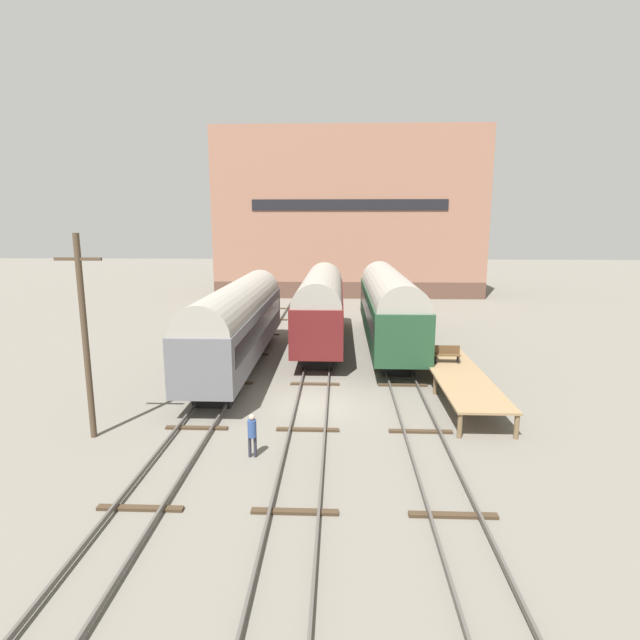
% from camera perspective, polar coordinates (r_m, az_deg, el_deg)
% --- Properties ---
extents(ground_plane, '(200.00, 200.00, 0.00)m').
position_cam_1_polar(ground_plane, '(23.93, -0.95, -9.68)').
color(ground_plane, '#6B665B').
extents(track_left, '(2.60, 60.00, 0.26)m').
position_cam_1_polar(track_left, '(24.57, -11.97, -9.02)').
color(track_left, '#4C4742').
rests_on(track_left, ground).
extents(track_middle, '(2.60, 60.00, 0.26)m').
position_cam_1_polar(track_middle, '(23.88, -0.95, -9.36)').
color(track_middle, '#4C4742').
rests_on(track_middle, ground).
extents(track_right, '(2.60, 60.00, 0.26)m').
position_cam_1_polar(track_right, '(24.08, 10.30, -9.37)').
color(track_right, '#4C4742').
rests_on(track_right, ground).
extents(train_car_maroon, '(3.05, 15.78, 5.26)m').
position_cam_1_polar(train_car_maroon, '(34.77, 0.14, 1.92)').
color(train_car_maroon, black).
rests_on(train_car_maroon, ground).
extents(train_car_green, '(3.13, 17.71, 5.33)m').
position_cam_1_polar(train_car_green, '(34.53, 7.84, 1.81)').
color(train_car_green, black).
rests_on(train_car_green, ground).
extents(train_car_grey, '(2.92, 16.93, 5.10)m').
position_cam_1_polar(train_car_grey, '(29.55, -9.33, 0.01)').
color(train_car_grey, black).
rests_on(train_car_grey, ground).
extents(station_platform, '(2.54, 10.75, 1.12)m').
position_cam_1_polar(station_platform, '(25.95, 15.52, -6.05)').
color(station_platform, '#8C704C').
rests_on(station_platform, ground).
extents(bench, '(1.40, 0.40, 0.91)m').
position_cam_1_polar(bench, '(27.57, 14.29, -3.73)').
color(bench, brown).
rests_on(bench, station_platform).
extents(person_worker, '(0.32, 0.32, 1.65)m').
position_cam_1_polar(person_worker, '(18.76, -7.77, -12.52)').
color(person_worker, '#282833').
rests_on(person_worker, ground).
extents(utility_pole, '(1.80, 0.24, 8.10)m').
position_cam_1_polar(utility_pole, '(21.32, -25.28, -1.53)').
color(utility_pole, '#473828').
rests_on(utility_pole, ground).
extents(warehouse_building, '(31.07, 12.39, 19.10)m').
position_cam_1_polar(warehouse_building, '(62.87, 3.27, 11.93)').
color(warehouse_building, brown).
rests_on(warehouse_building, ground).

